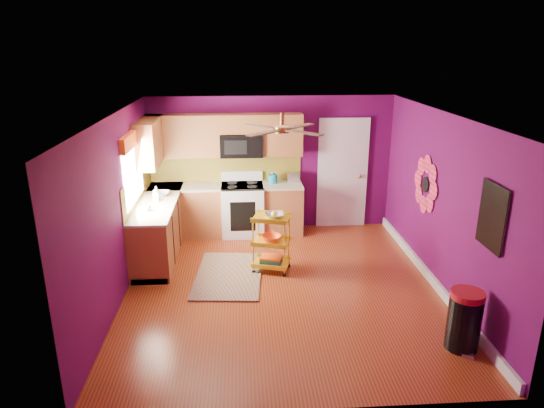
{
  "coord_description": "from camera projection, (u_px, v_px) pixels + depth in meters",
  "views": [
    {
      "loc": [
        -0.57,
        -6.31,
        3.39
      ],
      "look_at": [
        -0.12,
        0.4,
        1.15
      ],
      "focal_mm": 32.0,
      "sensor_mm": 36.0,
      "label": 1
    }
  ],
  "objects": [
    {
      "name": "lower_cabinets",
      "position": [
        198.0,
        219.0,
        8.58
      ],
      "size": [
        2.81,
        2.31,
        0.94
      ],
      "color": "brown",
      "rests_on": "ground"
    },
    {
      "name": "counter_cup",
      "position": [
        147.0,
        208.0,
        7.43
      ],
      "size": [
        0.12,
        0.12,
        0.1
      ],
      "primitive_type": "imported",
      "color": "white",
      "rests_on": "lower_cabinets"
    },
    {
      "name": "panel_door",
      "position": [
        342.0,
        175.0,
        9.18
      ],
      "size": [
        0.95,
        0.11,
        2.15
      ],
      "color": "white",
      "rests_on": "ground"
    },
    {
      "name": "soap_bottle_a",
      "position": [
        156.0,
        195.0,
        7.88
      ],
      "size": [
        0.09,
        0.1,
        0.21
      ],
      "primitive_type": "imported",
      "color": "#EA3F72",
      "rests_on": "lower_cabinets"
    },
    {
      "name": "upper_cabinetry",
      "position": [
        202.0,
        139.0,
        8.49
      ],
      "size": [
        2.8,
        2.3,
        1.26
      ],
      "color": "brown",
      "rests_on": "ground"
    },
    {
      "name": "counter_dish",
      "position": [
        162.0,
        193.0,
        8.2
      ],
      "size": [
        0.27,
        0.27,
        0.07
      ],
      "primitive_type": "imported",
      "color": "white",
      "rests_on": "lower_cabinets"
    },
    {
      "name": "left_window",
      "position": [
        132.0,
        157.0,
        7.38
      ],
      "size": [
        0.08,
        1.35,
        1.08
      ],
      "color": "white",
      "rests_on": "ground"
    },
    {
      "name": "teal_kettle",
      "position": [
        273.0,
        179.0,
        8.91
      ],
      "size": [
        0.18,
        0.18,
        0.21
      ],
      "color": "teal",
      "rests_on": "lower_cabinets"
    },
    {
      "name": "ground",
      "position": [
        282.0,
        287.0,
        7.08
      ],
      "size": [
        5.0,
        5.0,
        0.0
      ],
      "primitive_type": "plane",
      "color": "maroon",
      "rests_on": "ground"
    },
    {
      "name": "trash_can",
      "position": [
        464.0,
        320.0,
        5.57
      ],
      "size": [
        0.5,
        0.5,
        0.73
      ],
      "color": "black",
      "rests_on": "ground"
    },
    {
      "name": "room_envelope",
      "position": [
        285.0,
        180.0,
        6.56
      ],
      "size": [
        4.54,
        5.04,
        2.52
      ],
      "color": "#530949",
      "rests_on": "ground"
    },
    {
      "name": "ceiling_fan",
      "position": [
        282.0,
        129.0,
        6.54
      ],
      "size": [
        1.01,
        1.01,
        0.26
      ],
      "color": "#BF8C3F",
      "rests_on": "ground"
    },
    {
      "name": "shag_rug",
      "position": [
        229.0,
        275.0,
        7.43
      ],
      "size": [
        1.11,
        1.68,
        0.02
      ],
      "primitive_type": "cube",
      "rotation": [
        0.0,
        0.0,
        -0.09
      ],
      "color": "black",
      "rests_on": "ground"
    },
    {
      "name": "soap_bottle_b",
      "position": [
        156.0,
        191.0,
        8.16
      ],
      "size": [
        0.13,
        0.13,
        0.17
      ],
      "primitive_type": "imported",
      "color": "white",
      "rests_on": "lower_cabinets"
    },
    {
      "name": "electric_range",
      "position": [
        243.0,
        209.0,
        8.95
      ],
      "size": [
        0.76,
        0.66,
        1.13
      ],
      "color": "white",
      "rests_on": "ground"
    },
    {
      "name": "rolling_cart",
      "position": [
        272.0,
        240.0,
        7.45
      ],
      "size": [
        0.64,
        0.54,
        0.99
      ],
      "color": "yellow",
      "rests_on": "ground"
    },
    {
      "name": "right_wall_art",
      "position": [
        452.0,
        197.0,
        6.44
      ],
      "size": [
        0.04,
        2.74,
        1.04
      ],
      "color": "black",
      "rests_on": "ground"
    },
    {
      "name": "toaster",
      "position": [
        293.0,
        177.0,
        8.97
      ],
      "size": [
        0.22,
        0.15,
        0.18
      ],
      "primitive_type": "cube",
      "color": "beige",
      "rests_on": "lower_cabinets"
    }
  ]
}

